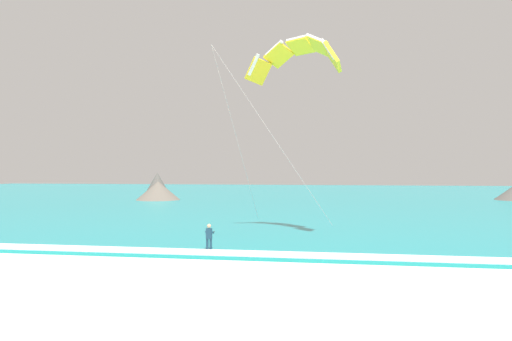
# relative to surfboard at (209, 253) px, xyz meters

# --- Properties ---
(ground_plane) EXTENTS (200.00, 200.00, 0.00)m
(ground_plane) POSITION_rel_surfboard_xyz_m (0.44, -13.00, -0.03)
(ground_plane) COLOR beige
(sea) EXTENTS (200.00, 120.00, 0.20)m
(sea) POSITION_rel_surfboard_xyz_m (0.44, 58.13, 0.07)
(sea) COLOR teal
(sea) RESTS_ON ground
(surf_foam) EXTENTS (200.00, 1.78, 0.04)m
(surf_foam) POSITION_rel_surfboard_xyz_m (0.44, -0.87, 0.19)
(surf_foam) COLOR white
(surf_foam) RESTS_ON sea
(surfboard) EXTENTS (0.57, 1.44, 0.09)m
(surfboard) POSITION_rel_surfboard_xyz_m (0.00, 0.00, 0.00)
(surfboard) COLOR #E04C38
(surfboard) RESTS_ON ground
(kitesurfer) EXTENTS (0.55, 0.55, 1.69)m
(kitesurfer) POSITION_rel_surfboard_xyz_m (-0.00, 0.02, 0.91)
(kitesurfer) COLOR #143347
(kitesurfer) RESTS_ON ground
(kite_primary) EXTENTS (7.54, 8.54, 12.83)m
(kite_primary) POSITION_rel_surfboard_xyz_m (4.46, 6.70, 12.76)
(kite_primary) COLOR yellow
(headland_left) EXTENTS (7.11, 8.06, 4.38)m
(headland_left) POSITION_rel_surfboard_xyz_m (-19.88, 43.60, 1.77)
(headland_left) COLOR #56514C
(headland_left) RESTS_ON ground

